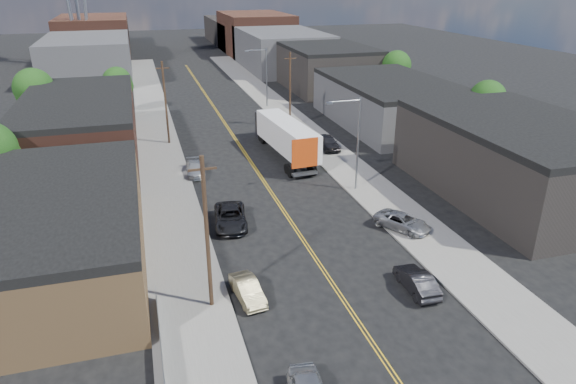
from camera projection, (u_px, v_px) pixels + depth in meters
ground at (217, 111)px, 78.53m from camera, size 260.00×260.00×0.00m
centerline at (235, 138)px, 65.28m from camera, size 0.32×120.00×0.01m
sidewalk_left at (159, 144)px, 62.79m from camera, size 5.00×140.00×0.15m
sidewalk_right at (306, 132)px, 67.71m from camera, size 5.00×140.00×0.15m
warehouse_tan at (52, 231)px, 35.68m from camera, size 12.00×22.00×5.60m
warehouse_brown at (80, 126)px, 58.45m from camera, size 12.00×26.00×6.60m
industrial_right_a at (518, 158)px, 47.49m from camera, size 14.00×22.00×7.10m
industrial_right_b at (390, 102)px, 70.66m from camera, size 14.00×24.00×6.10m
industrial_right_c at (325, 67)px, 93.34m from camera, size 14.00×22.00×7.60m
skyline_left_a at (89, 57)px, 102.71m from camera, size 16.00×30.00×8.00m
skyline_right_a at (281, 50)px, 113.06m from camera, size 16.00×30.00×8.00m
skyline_left_b at (94, 38)px, 124.41m from camera, size 16.00×26.00×10.00m
skyline_right_b at (255, 33)px, 134.75m from camera, size 16.00×26.00×10.00m
skyline_left_c at (99, 36)px, 142.66m from camera, size 16.00×40.00×7.00m
skyline_right_c at (240, 32)px, 153.01m from camera, size 16.00×40.00×7.00m
streetlight_near at (354, 137)px, 47.49m from camera, size 3.39×0.25×9.00m
streetlight_far at (264, 73)px, 78.41m from camera, size 3.39×0.25×9.00m
utility_pole_left_near at (207, 234)px, 30.23m from camera, size 1.60×0.26×10.00m
utility_pole_left_far at (166, 103)px, 61.15m from camera, size 1.60×0.26×10.00m
utility_pole_right at (290, 90)px, 68.04m from camera, size 1.60×0.26×10.00m
chainlink_fence at (164, 381)px, 25.39m from camera, size 0.05×16.00×1.22m
tree_left_mid at (35, 91)px, 65.78m from camera, size 5.10×5.04×8.37m
tree_left_far at (118, 83)px, 74.91m from camera, size 4.35×4.20×6.97m
tree_right_near at (487, 101)px, 63.20m from camera, size 4.60×4.48×7.44m
tree_right_far at (397, 67)px, 84.28m from camera, size 4.85×4.76×7.91m
semi_truck at (283, 134)px, 58.50m from camera, size 3.91×16.58×4.29m
car_left_b at (248, 290)px, 32.76m from camera, size 1.86×4.07×1.29m
car_left_c at (230, 217)px, 42.32m from camera, size 3.24×5.82×1.54m
car_left_d at (195, 169)px, 53.20m from camera, size 2.04×4.58×1.31m
car_right_oncoming at (417, 281)px, 33.61m from camera, size 1.63×4.30×1.40m
car_right_lot_a at (403, 222)px, 41.47m from camera, size 4.28×5.10×1.30m
car_right_lot_c at (328, 142)px, 60.58m from camera, size 1.93×4.73×1.61m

